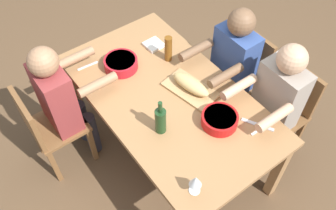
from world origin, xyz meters
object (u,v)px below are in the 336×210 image
Objects in this scene: diner_near_left at (62,98)px; cutting_board at (190,89)px; chair_far_center at (242,73)px; beer_bottle at (168,49)px; bread_loaf at (191,84)px; chair_far_right at (284,107)px; dining_table at (168,103)px; wine_bottle at (161,120)px; napkin_stack at (154,45)px; wine_glass at (196,182)px; chair_near_left at (47,127)px; serving_bowl_salad at (121,63)px; diner_far_center at (230,64)px; diner_far_right at (274,100)px; serving_bowl_greens at (220,119)px.

diner_near_left reaches higher than cutting_board.
beer_bottle is at bearing -117.89° from chair_far_center.
cutting_board is 0.06m from bread_loaf.
chair_far_right is 2.66× the size of bread_loaf.
bread_loaf is at bearing 70.06° from dining_table.
wine_bottle reaches higher than chair_far_center.
wine_glass is at bearing -24.50° from napkin_stack.
chair_near_left is 3.26× the size of serving_bowl_salad.
bread_loaf is 0.42m from wine_bottle.
chair_far_center and bread_loaf have the same top height.
wine_glass is at bearing -24.65° from dining_table.
diner_far_center is at bearing 71.52° from chair_near_left.
bread_loaf is 1.10× the size of wine_bottle.
serving_bowl_greens is at bearing -97.81° from diner_far_right.
diner_near_left reaches higher than chair_far_right.
chair_far_right reaches higher than serving_bowl_salad.
serving_bowl_salad is (0.03, 0.50, 0.09)m from diner_near_left.
cutting_board is (0.51, 0.28, -0.04)m from serving_bowl_salad.
serving_bowl_salad is at bearing 171.25° from wine_bottle.
diner_far_right reaches higher than serving_bowl_greens.
chair_near_left is 2.12× the size of cutting_board.
napkin_stack is (-0.03, 1.04, 0.27)m from chair_near_left.
diner_far_center is (-0.00, 0.62, 0.04)m from dining_table.
chair_far_right is 0.74m from serving_bowl_greens.
chair_near_left is 0.98m from wine_bottle.
diner_far_center reaches higher than cutting_board.
wine_bottle is 0.49m from wine_glass.
diner_far_right is 0.63m from bread_loaf.
chair_near_left reaches higher than serving_bowl_salad.
cutting_board is (-0.35, 0.03, -0.04)m from serving_bowl_greens.
cutting_board is 2.41× the size of wine_glass.
serving_bowl_salad is (-0.45, -0.74, 0.09)m from diner_far_center.
chair_far_right is 3.86× the size of beer_bottle.
chair_near_left is 3.86× the size of beer_bottle.
beer_bottle is at bearing 67.56° from serving_bowl_salad.
chair_near_left is 1.68m from chair_far_center.
serving_bowl_salad reaches higher than serving_bowl_greens.
chair_near_left is at bearing -120.64° from dining_table.
wine_bottle is (0.67, -0.10, 0.06)m from serving_bowl_salad.
chair_near_left is 5.12× the size of wine_glass.
diner_far_center is (0.48, 1.43, 0.21)m from chair_near_left.
wine_bottle is at bearing -78.08° from chair_far_center.
wine_bottle is 0.86m from napkin_stack.
beer_bottle is at bearing 78.57° from diner_near_left.
chair_far_center is (0.00, 0.81, -0.17)m from dining_table.
chair_far_center is 0.81m from napkin_stack.
serving_bowl_greens is 1.80× the size of napkin_stack.
napkin_stack is (-1.21, 0.55, -0.10)m from wine_glass.
diner_near_left reaches higher than chair_near_left.
chair_far_right is (0.48, 0.81, -0.17)m from dining_table.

